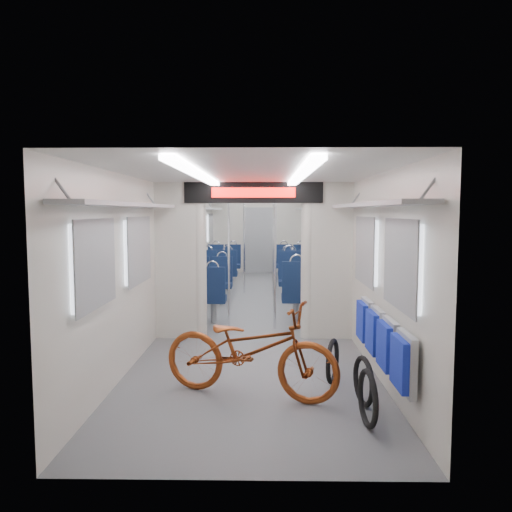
# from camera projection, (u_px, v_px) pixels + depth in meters

# --- Properties ---
(carriage) EXTENTS (12.00, 12.02, 2.31)m
(carriage) POSITION_uv_depth(u_px,v_px,m) (256.00, 232.00, 9.07)
(carriage) COLOR #515456
(carriage) RESTS_ON ground
(bicycle) EXTENTS (1.96, 1.19, 0.97)m
(bicycle) POSITION_uv_depth(u_px,v_px,m) (250.00, 349.00, 5.05)
(bicycle) COLOR maroon
(bicycle) RESTS_ON ground
(flip_bench) EXTENTS (0.12, 2.11, 0.52)m
(flip_bench) POSITION_uv_depth(u_px,v_px,m) (381.00, 339.00, 5.11)
(flip_bench) COLOR gray
(flip_bench) RESTS_ON carriage
(bike_hoop_a) EXTENTS (0.09, 0.52, 0.52)m
(bike_hoop_a) POSITION_uv_depth(u_px,v_px,m) (368.00, 401.00, 4.34)
(bike_hoop_a) COLOR black
(bike_hoop_a) RESTS_ON ground
(bike_hoop_b) EXTENTS (0.13, 0.49, 0.49)m
(bike_hoop_b) POSITION_uv_depth(u_px,v_px,m) (363.00, 384.00, 4.82)
(bike_hoop_b) COLOR black
(bike_hoop_b) RESTS_ON ground
(bike_hoop_c) EXTENTS (0.22, 0.49, 0.50)m
(bike_hoop_c) POSITION_uv_depth(u_px,v_px,m) (333.00, 363.00, 5.44)
(bike_hoop_c) COLOR black
(bike_hoop_c) RESTS_ON ground
(seat_bay_near_left) EXTENTS (0.89, 1.98, 1.07)m
(seat_bay_near_left) POSITION_uv_depth(u_px,v_px,m) (205.00, 284.00, 9.22)
(seat_bay_near_left) COLOR #0C1836
(seat_bay_near_left) RESTS_ON ground
(seat_bay_near_right) EXTENTS (0.96, 2.31, 1.17)m
(seat_bay_near_right) POSITION_uv_depth(u_px,v_px,m) (305.00, 281.00, 9.42)
(seat_bay_near_right) COLOR #0C1836
(seat_bay_near_right) RESTS_ON ground
(seat_bay_far_left) EXTENTS (0.90, 2.04, 1.09)m
(seat_bay_far_left) POSITION_uv_depth(u_px,v_px,m) (221.00, 264.00, 12.70)
(seat_bay_far_left) COLOR #0C1836
(seat_bay_far_left) RESTS_ON ground
(seat_bay_far_right) EXTENTS (0.90, 2.03, 1.09)m
(seat_bay_far_right) POSITION_uv_depth(u_px,v_px,m) (295.00, 264.00, 12.74)
(seat_bay_far_right) COLOR #0C1836
(seat_bay_far_right) RESTS_ON ground
(stanchion_near_left) EXTENTS (0.04, 0.04, 2.30)m
(stanchion_near_left) POSITION_uv_depth(u_px,v_px,m) (229.00, 257.00, 8.07)
(stanchion_near_left) COLOR silver
(stanchion_near_left) RESTS_ON ground
(stanchion_near_right) EXTENTS (0.05, 0.05, 2.30)m
(stanchion_near_right) POSITION_uv_depth(u_px,v_px,m) (275.00, 257.00, 7.92)
(stanchion_near_right) COLOR silver
(stanchion_near_right) RESTS_ON ground
(stanchion_far_left) EXTENTS (0.05, 0.05, 2.30)m
(stanchion_far_left) POSITION_uv_depth(u_px,v_px,m) (244.00, 243.00, 11.44)
(stanchion_far_left) COLOR silver
(stanchion_far_left) RESTS_ON ground
(stanchion_far_right) EXTENTS (0.04, 0.04, 2.30)m
(stanchion_far_right) POSITION_uv_depth(u_px,v_px,m) (273.00, 244.00, 11.20)
(stanchion_far_right) COLOR silver
(stanchion_far_right) RESTS_ON ground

